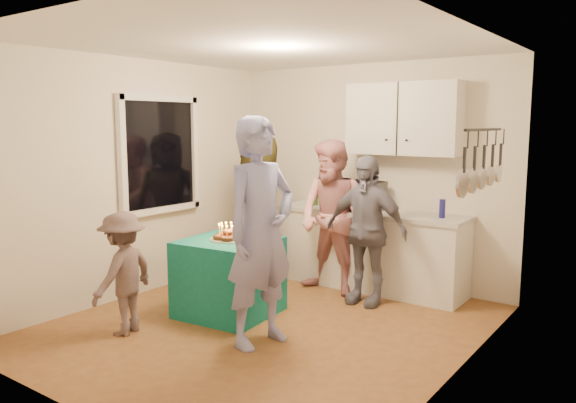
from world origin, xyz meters
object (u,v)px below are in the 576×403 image
Objects in this scene: counter at (370,251)px; child_near_left at (123,273)px; woman_back_left at (259,209)px; woman_back_right at (366,230)px; party_table at (229,277)px; punch_jar at (263,223)px; man_birthday at (261,232)px; woman_back_center at (333,217)px; microwave at (357,195)px.

child_near_left is at bearing -113.69° from counter.
woman_back_left reaches higher than woman_back_right.
punch_jar is at bearing 37.92° from party_table.
man_birthday reaches higher than party_table.
man_birthday is 1.25× the size of woman_back_right.
child_near_left is (-0.70, -1.16, -0.37)m from punch_jar.
man_birthday is at bearing -73.58° from woman_back_center.
woman_back_left reaches higher than counter.
woman_back_left reaches higher than microwave.
punch_jar is 0.30× the size of child_near_left.
party_table is 0.54× the size of woman_back_right.
man_birthday is at bearing -16.60° from woman_back_left.
punch_jar is 0.19× the size of woman_back_left.
counter is at bearing 10.73° from man_birthday.
man_birthday reaches higher than woman_back_right.
woman_back_left is at bearing -145.31° from microwave.
woman_back_left is (-0.72, 0.84, -0.03)m from punch_jar.
microwave is at bearing 126.89° from woman_back_right.
woman_back_right reaches higher than microwave.
woman_back_left is (-1.18, 1.46, -0.09)m from man_birthday.
microwave is 0.69× the size of party_table.
party_table is at bearing 143.38° from child_near_left.
child_near_left is (-1.14, -2.60, 0.13)m from counter.
woman_back_right reaches higher than child_near_left.
child_near_left is at bearing -120.92° from punch_jar.
party_table is at bearing -32.42° from woman_back_left.
woman_back_left is 1.60× the size of child_near_left.
man_birthday reaches higher than child_near_left.
man_birthday is (0.02, -2.05, 0.55)m from counter.
counter is 0.67m from microwave.
woman_back_center reaches higher than microwave.
party_table is 0.49× the size of woman_back_center.
woman_back_center is 1.09× the size of woman_back_right.
child_near_left is (-0.43, -0.95, 0.18)m from party_table.
woman_back_left is (-1.16, -0.59, 0.47)m from counter.
punch_jar is at bearing -15.05° from woman_back_left.
child_near_left reaches higher than party_table.
woman_back_left is (-0.98, -0.59, -0.18)m from microwave.
woman_back_right is at bearing 49.85° from party_table.
microwave is (-0.19, 0.00, 0.64)m from counter.
punch_jar is at bearing -126.80° from woman_back_right.
woman_back_left is 0.93m from woman_back_center.
party_table is 1.06m from child_near_left.
party_table is at bearing -130.44° from woman_back_right.
man_birthday is (0.73, -0.40, 0.60)m from party_table.
punch_jar is at bearing 47.02° from man_birthday.
party_table is 2.50× the size of punch_jar.
party_table is 0.47× the size of woman_back_left.
microwave is at bearing 88.70° from woman_back_center.
counter is at bearing 112.09° from woman_back_right.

